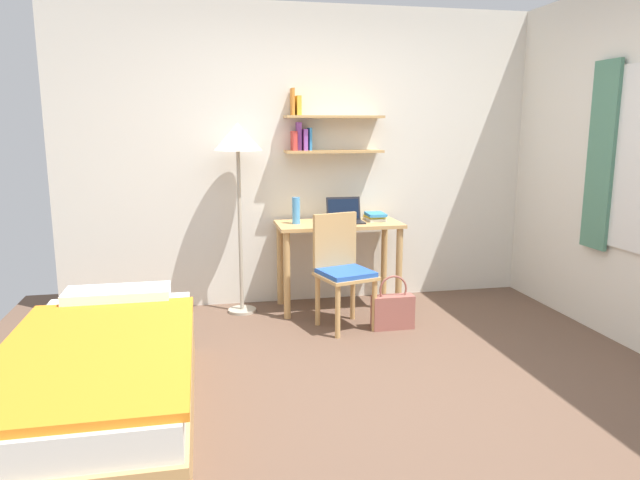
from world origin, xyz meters
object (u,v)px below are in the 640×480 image
(laptop, at_px, (345,216))
(desk_chair, at_px, (342,267))
(bed, at_px, (102,381))
(water_bottle, at_px, (296,211))
(desk, at_px, (338,240))
(book_stack, at_px, (375,217))
(handbag, at_px, (393,310))
(standing_lamp, at_px, (238,147))

(laptop, bearing_deg, desk_chair, -106.00)
(bed, height_order, laptop, laptop)
(water_bottle, bearing_deg, desk, -1.28)
(laptop, height_order, book_stack, laptop)
(water_bottle, relative_size, handbag, 0.52)
(desk_chair, relative_size, book_stack, 3.89)
(standing_lamp, bearing_deg, laptop, -2.11)
(bed, xyz_separation_m, handbag, (2.00, 1.11, -0.09))
(desk, relative_size, standing_lamp, 0.67)
(handbag, bearing_deg, laptop, 110.76)
(standing_lamp, bearing_deg, book_stack, 0.06)
(book_stack, bearing_deg, handbag, -93.82)
(desk, bearing_deg, water_bottle, 178.72)
(standing_lamp, xyz_separation_m, book_stack, (1.18, 0.00, -0.61))
(standing_lamp, bearing_deg, desk, -3.01)
(desk_chair, bearing_deg, water_bottle, 120.31)
(standing_lamp, relative_size, book_stack, 6.94)
(desk_chair, height_order, water_bottle, water_bottle)
(water_bottle, bearing_deg, desk_chair, -59.69)
(laptop, bearing_deg, water_bottle, -179.60)
(desk_chair, relative_size, water_bottle, 3.97)
(desk_chair, xyz_separation_m, water_bottle, (-0.28, 0.49, 0.39))
(standing_lamp, xyz_separation_m, laptop, (0.90, -0.03, -0.59))
(desk, distance_m, handbag, 0.83)
(laptop, relative_size, handbag, 0.71)
(desk, height_order, handbag, desk)
(desk_chair, distance_m, water_bottle, 0.68)
(desk_chair, distance_m, handbag, 0.53)
(standing_lamp, distance_m, handbag, 1.82)
(desk_chair, bearing_deg, desk, 80.00)
(desk_chair, bearing_deg, handbag, -20.52)
(desk, xyz_separation_m, standing_lamp, (-0.84, 0.04, 0.80))
(bed, xyz_separation_m, water_bottle, (1.34, 1.74, 0.63))
(water_bottle, bearing_deg, book_stack, 3.02)
(bed, xyz_separation_m, book_stack, (2.04, 1.78, 0.55))
(bed, distance_m, desk, 2.46)
(book_stack, relative_size, handbag, 0.53)
(desk, bearing_deg, bed, -134.54)
(standing_lamp, relative_size, handbag, 3.70)
(book_stack, height_order, handbag, book_stack)
(standing_lamp, bearing_deg, desk_chair, -34.59)
(desk_chair, xyz_separation_m, book_stack, (0.42, 0.52, 0.31))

